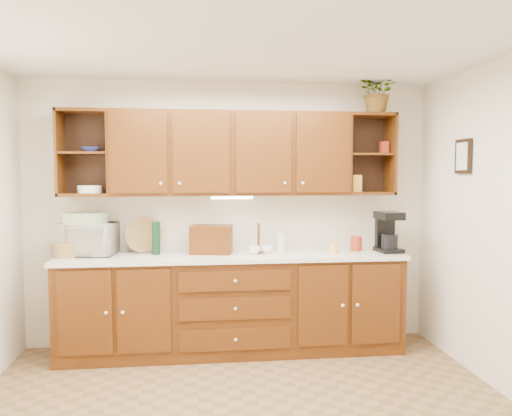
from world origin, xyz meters
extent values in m
plane|color=white|center=(0.00, 0.00, 2.60)|extent=(4.00, 4.00, 0.00)
plane|color=beige|center=(0.00, 1.75, 1.30)|extent=(4.00, 0.00, 4.00)
cube|color=#3D1C06|center=(0.00, 1.45, 0.45)|extent=(3.20, 0.60, 0.90)
cube|color=white|center=(0.00, 1.44, 0.92)|extent=(3.24, 0.64, 0.04)
cube|color=#3D1C06|center=(0.00, 1.58, 1.89)|extent=(2.30, 0.33, 0.80)
cube|color=black|center=(-1.38, 1.74, 1.89)|extent=(0.45, 0.02, 0.80)
cube|color=black|center=(1.38, 1.74, 1.89)|extent=(0.45, 0.02, 0.80)
cube|color=#3D1C06|center=(-1.38, 1.58, 1.89)|extent=(0.43, 0.30, 0.02)
cube|color=#3D1C06|center=(1.38, 1.58, 1.89)|extent=(0.43, 0.30, 0.02)
cube|color=#3D1C06|center=(1.38, 1.58, 2.27)|extent=(0.45, 0.33, 0.03)
cube|color=white|center=(0.00, 1.53, 1.47)|extent=(0.40, 0.05, 0.02)
cube|color=black|center=(1.98, 0.90, 1.85)|extent=(0.03, 0.24, 0.30)
cylinder|color=olive|center=(-1.52, 1.45, 1.01)|extent=(0.24, 0.24, 0.14)
imported|color=beige|center=(-1.37, 1.55, 1.09)|extent=(0.58, 0.42, 0.30)
cube|color=#EBEB6E|center=(-1.37, 1.55, 1.29)|extent=(0.39, 0.35, 0.10)
cylinder|color=black|center=(-0.72, 1.50, 1.10)|extent=(0.10, 0.10, 0.31)
cylinder|color=olive|center=(-0.85, 1.64, 0.95)|extent=(0.36, 0.19, 0.35)
cube|color=#3D1C06|center=(-0.20, 1.51, 1.07)|extent=(0.42, 0.30, 0.27)
cylinder|color=#3D1C06|center=(0.25, 1.47, 1.08)|extent=(0.02, 0.02, 0.29)
cylinder|color=#3D1C06|center=(0.25, 1.47, 0.95)|extent=(0.12, 0.12, 0.02)
imported|color=white|center=(0.33, 1.46, 0.98)|extent=(0.12, 0.12, 0.08)
imported|color=white|center=(0.22, 1.54, 0.98)|extent=(0.12, 0.12, 0.08)
imported|color=white|center=(0.20, 1.41, 0.98)|extent=(0.12, 0.12, 0.08)
cylinder|color=#A52B18|center=(1.23, 1.52, 1.01)|extent=(0.13, 0.13, 0.14)
cylinder|color=white|center=(0.48, 1.56, 1.03)|extent=(0.10, 0.10, 0.18)
cylinder|color=gold|center=(0.97, 1.39, 0.99)|extent=(0.11, 0.11, 0.10)
cube|color=black|center=(1.51, 1.39, 0.96)|extent=(0.23, 0.29, 0.04)
cube|color=black|center=(1.51, 1.50, 1.13)|extent=(0.19, 0.08, 0.33)
cube|color=black|center=(1.51, 1.39, 1.29)|extent=(0.23, 0.29, 0.07)
cylinder|color=black|center=(1.51, 1.37, 1.04)|extent=(0.17, 0.17, 0.15)
imported|color=#2A339C|center=(-1.31, 1.58, 1.92)|extent=(0.19, 0.19, 0.04)
cylinder|color=white|center=(-1.32, 1.56, 1.56)|extent=(0.26, 0.26, 0.07)
cube|color=gold|center=(1.24, 1.57, 1.60)|extent=(0.10, 0.09, 0.17)
cube|color=#A52B18|center=(1.52, 1.57, 1.96)|extent=(0.08, 0.07, 0.12)
imported|color=#999999|center=(1.44, 1.55, 2.50)|extent=(0.47, 0.44, 0.41)
camera|label=1|loc=(-0.32, -3.22, 1.70)|focal=35.00mm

